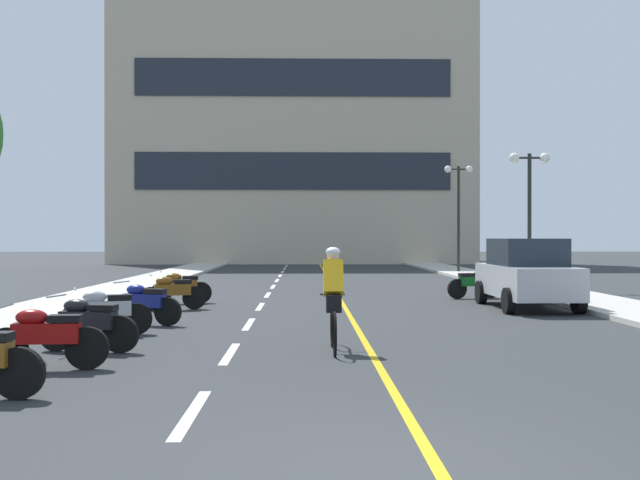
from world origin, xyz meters
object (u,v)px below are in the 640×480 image
motorcycle_1 (46,336)px  cyclist_rider (333,297)px  motorcycle_2 (87,323)px  motorcycle_6 (181,287)px  motorcycle_4 (144,303)px  motorcycle_7 (474,283)px  motorcycle_3 (105,311)px  street_lamp_far (459,195)px  parked_car_near (526,273)px  street_lamp_mid (529,188)px  motorcycle_5 (172,292)px

motorcycle_1 → cyclist_rider: bearing=22.2°
motorcycle_2 → motorcycle_6: same height
motorcycle_2 → motorcycle_4: size_ratio=1.03×
motorcycle_7 → cyclist_rider: bearing=-114.4°
motorcycle_3 → cyclist_rider: size_ratio=0.93×
motorcycle_3 → motorcycle_6: bearing=87.8°
street_lamp_far → cyclist_rider: street_lamp_far is taller
parked_car_near → motorcycle_2: parked_car_near is taller
motorcycle_3 → motorcycle_4: same height
motorcycle_2 → motorcycle_4: 3.68m
motorcycle_1 → motorcycle_7: same height
motorcycle_1 → motorcycle_6: same height
motorcycle_1 → motorcycle_2: bearing=86.5°
street_lamp_mid → motorcycle_6: street_lamp_mid is taller
motorcycle_4 → cyclist_rider: bearing=-43.5°
motorcycle_2 → motorcycle_4: same height
motorcycle_2 → motorcycle_6: bearing=89.8°
street_lamp_far → parked_car_near: 18.90m
street_lamp_far → street_lamp_mid: bearing=-89.1°
street_lamp_far → motorcycle_6: (-11.33, -16.91, -3.57)m
motorcycle_1 → motorcycle_5: same height
motorcycle_4 → motorcycle_1: bearing=-92.3°
parked_car_near → motorcycle_6: (-9.24, 1.61, -0.44)m
street_lamp_far → motorcycle_5: size_ratio=3.26×
motorcycle_1 → cyclist_rider: size_ratio=0.96×
motorcycle_6 → motorcycle_4: bearing=-89.1°
motorcycle_4 → motorcycle_5: (0.01, 3.22, 0.00)m
parked_car_near → motorcycle_2: bearing=-142.3°
parked_car_near → motorcycle_1: (-9.37, -8.80, -0.44)m
motorcycle_3 → parked_car_near: bearing=28.8°
parked_car_near → motorcycle_5: (-9.14, -0.26, -0.44)m
motorcycle_7 → motorcycle_5: bearing=-158.1°
motorcycle_4 → motorcycle_6: 5.09m
street_lamp_far → motorcycle_5: (-11.23, -18.78, -3.57)m
parked_car_near → motorcycle_4: parked_car_near is taller
street_lamp_mid → motorcycle_7: street_lamp_mid is taller
cyclist_rider → parked_car_near: bearing=53.4°
motorcycle_2 → motorcycle_5: 6.90m
motorcycle_5 → motorcycle_6: 1.87m
street_lamp_far → parked_car_near: bearing=-96.4°
motorcycle_3 → motorcycle_7: (8.87, 8.38, 0.00)m
street_lamp_far → cyclist_rider: size_ratio=3.05×
street_lamp_mid → motorcycle_6: 13.19m
parked_car_near → street_lamp_mid: bearing=72.4°
motorcycle_2 → motorcycle_5: bearing=89.0°
motorcycle_1 → motorcycle_6: 10.41m
street_lamp_far → motorcycle_4: (-11.25, -22.00, -3.57)m
motorcycle_1 → motorcycle_7: size_ratio=1.01×
parked_car_near → motorcycle_3: 10.85m
motorcycle_1 → motorcycle_2: 1.64m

